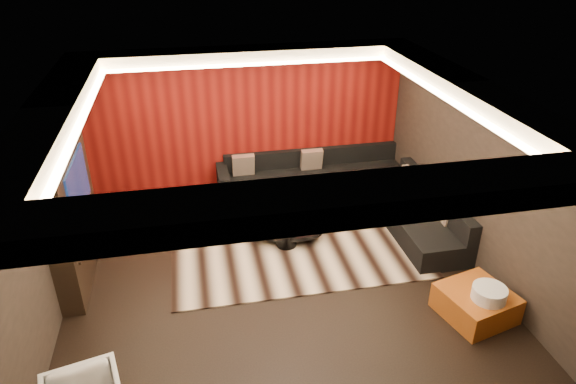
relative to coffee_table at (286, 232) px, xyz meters
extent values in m
cube|color=black|center=(-0.32, -0.91, -0.14)|extent=(6.00, 6.00, 0.02)
cube|color=silver|center=(-0.32, -0.91, 2.68)|extent=(6.00, 6.00, 0.02)
cube|color=black|center=(-0.32, 2.10, 1.27)|extent=(6.00, 0.02, 2.80)
cube|color=black|center=(-3.33, -0.91, 1.27)|extent=(0.02, 6.00, 2.80)
cube|color=black|center=(2.69, -0.91, 1.27)|extent=(0.02, 6.00, 2.80)
cube|color=#6B0C0A|center=(-0.32, 2.06, 1.27)|extent=(5.98, 0.05, 2.78)
cube|color=silver|center=(-0.32, 1.79, 2.56)|extent=(6.00, 0.60, 0.22)
cube|color=silver|center=(-0.32, -3.61, 2.56)|extent=(6.00, 0.60, 0.22)
cube|color=silver|center=(-3.02, -0.91, 2.56)|extent=(0.60, 4.80, 0.22)
cube|color=silver|center=(2.38, -0.91, 2.56)|extent=(0.60, 4.80, 0.22)
cube|color=#FFD899|center=(-0.32, 1.45, 2.47)|extent=(4.80, 0.08, 0.04)
cube|color=#FFD899|center=(-0.32, -3.27, 2.47)|extent=(4.80, 0.08, 0.04)
cube|color=#FFD899|center=(-2.68, -0.91, 2.47)|extent=(0.08, 4.80, 0.04)
cube|color=#FFD899|center=(2.04, -0.91, 2.47)|extent=(0.08, 4.80, 0.04)
cube|color=black|center=(-3.17, -0.31, 0.97)|extent=(0.30, 2.00, 2.20)
cube|color=black|center=(-3.01, -0.31, 1.32)|extent=(0.04, 1.30, 0.80)
cube|color=black|center=(-3.01, -0.31, 0.57)|extent=(0.04, 1.60, 0.04)
cube|color=#C7AE92|center=(0.12, -0.03, -0.12)|extent=(4.02, 3.03, 0.02)
cylinder|color=black|center=(0.00, 0.00, 0.00)|extent=(1.54, 1.54, 0.21)
cylinder|color=black|center=(-0.03, -0.21, 0.09)|extent=(0.36, 0.36, 0.39)
ellipsoid|color=beige|center=(-1.32, 1.22, 0.08)|extent=(0.75, 0.75, 0.38)
cylinder|color=white|center=(2.18, -2.51, 0.15)|extent=(0.54, 0.54, 0.55)
cube|color=#974713|center=(2.12, -2.36, 0.06)|extent=(1.03, 1.03, 0.38)
cube|color=black|center=(0.93, 1.64, 0.07)|extent=(3.50, 0.90, 0.40)
cube|color=black|center=(0.93, 1.99, 0.45)|extent=(3.50, 0.20, 0.35)
cube|color=black|center=(2.23, -0.11, 0.07)|extent=(0.90, 2.60, 0.40)
cube|color=black|center=(2.58, -0.11, 0.45)|extent=(0.20, 2.60, 0.35)
cube|color=black|center=(-0.87, 1.64, 0.17)|extent=(0.20, 0.90, 0.60)
cube|color=beige|center=(-0.47, 1.76, 0.49)|extent=(0.42, 0.20, 0.44)
cube|color=beige|center=(0.87, 1.75, 0.49)|extent=(0.42, 0.20, 0.44)
cube|color=beige|center=(2.50, -0.61, 0.49)|extent=(0.12, 0.50, 0.50)
cube|color=beige|center=(2.32, 0.48, 0.49)|extent=(0.12, 0.50, 0.50)
camera|label=1|loc=(-1.43, -7.13, 4.56)|focal=32.00mm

